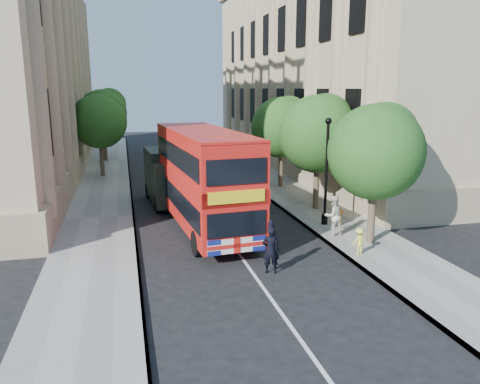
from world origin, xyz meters
TOP-DOWN VIEW (x-y plane):
  - ground at (0.00, 0.00)m, footprint 120.00×120.00m
  - pavement_right at (5.75, 10.00)m, footprint 3.50×80.00m
  - pavement_left at (-5.75, 10.00)m, footprint 3.50×80.00m
  - building_right at (13.80, 24.00)m, footprint 12.00×38.00m
  - tree_right_near at (5.84, 3.03)m, footprint 4.00×4.00m
  - tree_right_mid at (5.84, 9.03)m, footprint 4.20×4.20m
  - tree_right_far at (5.84, 15.03)m, footprint 4.00×4.00m
  - tree_left_far at (-5.96, 22.03)m, footprint 4.00×4.00m
  - tree_left_back at (-5.96, 30.03)m, footprint 4.20×4.20m
  - lamp_post at (5.00, 6.00)m, footprint 0.32×0.32m
  - double_decker_bus at (-0.78, 7.02)m, footprint 3.44×10.22m
  - box_van at (-1.90, 12.43)m, footprint 2.60×5.59m
  - police_constable at (0.64, 1.00)m, footprint 0.71×0.55m
  - woman_pedestrian at (4.63, 4.27)m, footprint 0.95×0.78m
  - child_a at (5.57, 5.55)m, footprint 0.60×0.33m
  - child_b at (4.60, 1.75)m, footprint 0.73×0.46m

SIDE VIEW (x-z plane):
  - ground at x=0.00m, z-range 0.00..0.00m
  - pavement_right at x=5.75m, z-range 0.00..0.12m
  - pavement_left at x=-5.75m, z-range 0.00..0.12m
  - child_a at x=5.57m, z-range 0.12..1.09m
  - child_b at x=4.60m, z-range 0.12..1.19m
  - police_constable at x=0.64m, z-range 0.00..1.75m
  - woman_pedestrian at x=4.63m, z-range 0.12..1.94m
  - box_van at x=-1.90m, z-range -0.03..3.08m
  - lamp_post at x=5.00m, z-range -0.07..5.09m
  - double_decker_bus at x=-0.78m, z-range 0.24..4.89m
  - tree_right_near at x=5.84m, z-range 1.21..7.29m
  - tree_right_far at x=5.84m, z-range 1.24..7.39m
  - tree_left_far at x=-5.96m, z-range 1.30..7.59m
  - tree_right_mid at x=5.84m, z-range 1.26..7.63m
  - tree_left_back at x=-5.96m, z-range 1.38..8.03m
  - building_right at x=13.80m, z-range 0.00..18.00m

